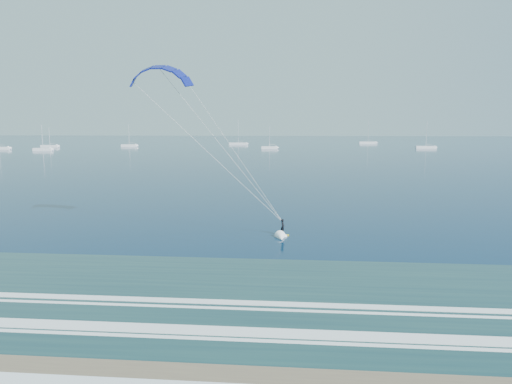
{
  "coord_description": "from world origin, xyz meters",
  "views": [
    {
      "loc": [
        7.96,
        -17.32,
        10.98
      ],
      "look_at": [
        4.44,
        23.69,
        4.92
      ],
      "focal_mm": 32.0,
      "sensor_mm": 36.0,
      "label": 1
    }
  ],
  "objects_px": {
    "sailboat_0": "(43,149)",
    "sailboat_1": "(129,145)",
    "sailboat_3": "(269,147)",
    "kitesurfer_rig": "(221,146)",
    "sailboat_5": "(426,147)",
    "sailboat_4": "(368,142)",
    "sailboat_7": "(50,146)",
    "sailboat_2": "(238,144)"
  },
  "relations": [
    {
      "from": "sailboat_4",
      "to": "sailboat_3",
      "type": "bearing_deg",
      "value": -130.11
    },
    {
      "from": "sailboat_4",
      "to": "sailboat_7",
      "type": "bearing_deg",
      "value": -159.59
    },
    {
      "from": "sailboat_2",
      "to": "sailboat_5",
      "type": "height_order",
      "value": "sailboat_2"
    },
    {
      "from": "sailboat_1",
      "to": "sailboat_2",
      "type": "relative_size",
      "value": 0.82
    },
    {
      "from": "sailboat_4",
      "to": "sailboat_0",
      "type": "bearing_deg",
      "value": -149.39
    },
    {
      "from": "sailboat_5",
      "to": "sailboat_7",
      "type": "xyz_separation_m",
      "value": [
        -181.8,
        -5.44,
        -0.03
      ]
    },
    {
      "from": "sailboat_1",
      "to": "sailboat_4",
      "type": "relative_size",
      "value": 0.81
    },
    {
      "from": "kitesurfer_rig",
      "to": "sailboat_0",
      "type": "relative_size",
      "value": 1.55
    },
    {
      "from": "sailboat_5",
      "to": "sailboat_4",
      "type": "bearing_deg",
      "value": 108.2
    },
    {
      "from": "sailboat_5",
      "to": "sailboat_0",
      "type": "bearing_deg",
      "value": -168.67
    },
    {
      "from": "sailboat_0",
      "to": "sailboat_1",
      "type": "distance_m",
      "value": 45.92
    },
    {
      "from": "sailboat_0",
      "to": "sailboat_5",
      "type": "xyz_separation_m",
      "value": [
        169.15,
        33.88,
        0.01
      ]
    },
    {
      "from": "sailboat_1",
      "to": "sailboat_3",
      "type": "xyz_separation_m",
      "value": [
        72.45,
        -15.39,
        -0.01
      ]
    },
    {
      "from": "sailboat_7",
      "to": "sailboat_4",
      "type": "bearing_deg",
      "value": 20.41
    },
    {
      "from": "sailboat_7",
      "to": "sailboat_5",
      "type": "bearing_deg",
      "value": 1.72
    },
    {
      "from": "kitesurfer_rig",
      "to": "sailboat_5",
      "type": "xyz_separation_m",
      "value": [
        68.35,
        178.22,
        -8.33
      ]
    },
    {
      "from": "sailboat_1",
      "to": "sailboat_2",
      "type": "xyz_separation_m",
      "value": [
        52.52,
        27.65,
        0.01
      ]
    },
    {
      "from": "sailboat_2",
      "to": "sailboat_7",
      "type": "height_order",
      "value": "sailboat_2"
    },
    {
      "from": "sailboat_0",
      "to": "sailboat_1",
      "type": "bearing_deg",
      "value": 59.18
    },
    {
      "from": "sailboat_5",
      "to": "kitesurfer_rig",
      "type": "bearing_deg",
      "value": -110.98
    },
    {
      "from": "kitesurfer_rig",
      "to": "sailboat_4",
      "type": "relative_size",
      "value": 1.27
    },
    {
      "from": "sailboat_5",
      "to": "sailboat_1",
      "type": "bearing_deg",
      "value": 177.81
    },
    {
      "from": "sailboat_0",
      "to": "sailboat_2",
      "type": "height_order",
      "value": "sailboat_2"
    },
    {
      "from": "sailboat_1",
      "to": "sailboat_5",
      "type": "xyz_separation_m",
      "value": [
        145.63,
        -5.56,
        0.01
      ]
    },
    {
      "from": "sailboat_0",
      "to": "sailboat_4",
      "type": "height_order",
      "value": "sailboat_4"
    },
    {
      "from": "kitesurfer_rig",
      "to": "sailboat_1",
      "type": "xyz_separation_m",
      "value": [
        -77.28,
        183.78,
        -8.34
      ]
    },
    {
      "from": "sailboat_2",
      "to": "sailboat_4",
      "type": "xyz_separation_m",
      "value": [
        74.89,
        22.2,
        0.0
      ]
    },
    {
      "from": "sailboat_1",
      "to": "sailboat_3",
      "type": "distance_m",
      "value": 74.06
    },
    {
      "from": "kitesurfer_rig",
      "to": "sailboat_5",
      "type": "relative_size",
      "value": 1.39
    },
    {
      "from": "sailboat_1",
      "to": "sailboat_4",
      "type": "xyz_separation_m",
      "value": [
        127.41,
        49.86,
        0.02
      ]
    },
    {
      "from": "sailboat_2",
      "to": "sailboat_5",
      "type": "distance_m",
      "value": 98.86
    },
    {
      "from": "sailboat_2",
      "to": "sailboat_7",
      "type": "xyz_separation_m",
      "value": [
        -88.69,
        -38.66,
        -0.03
      ]
    },
    {
      "from": "sailboat_3",
      "to": "sailboat_5",
      "type": "height_order",
      "value": "sailboat_5"
    },
    {
      "from": "sailboat_0",
      "to": "sailboat_7",
      "type": "height_order",
      "value": "sailboat_0"
    },
    {
      "from": "sailboat_2",
      "to": "sailboat_3",
      "type": "relative_size",
      "value": 1.32
    },
    {
      "from": "kitesurfer_rig",
      "to": "sailboat_1",
      "type": "bearing_deg",
      "value": 112.81
    },
    {
      "from": "sailboat_1",
      "to": "sailboat_2",
      "type": "bearing_deg",
      "value": 27.77
    },
    {
      "from": "sailboat_1",
      "to": "sailboat_0",
      "type": "bearing_deg",
      "value": -120.82
    },
    {
      "from": "kitesurfer_rig",
      "to": "sailboat_3",
      "type": "xyz_separation_m",
      "value": [
        -4.83,
        168.39,
        -8.35
      ]
    },
    {
      "from": "sailboat_4",
      "to": "sailboat_7",
      "type": "xyz_separation_m",
      "value": [
        -163.57,
        -60.86,
        -0.04
      ]
    },
    {
      "from": "sailboat_0",
      "to": "sailboat_3",
      "type": "relative_size",
      "value": 1.09
    },
    {
      "from": "sailboat_3",
      "to": "sailboat_1",
      "type": "bearing_deg",
      "value": 168.01
    }
  ]
}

